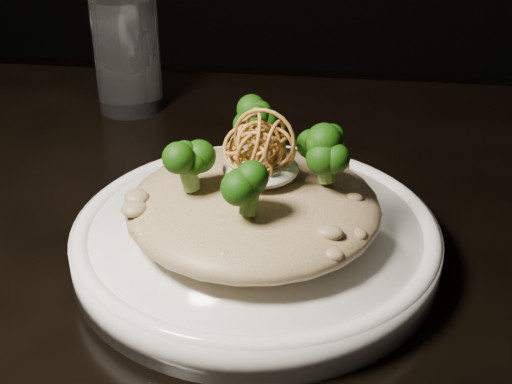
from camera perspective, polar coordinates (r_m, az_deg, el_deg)
table at (r=0.57m, az=-8.21°, el=-12.71°), size 1.10×0.80×0.75m
plate at (r=0.52m, az=0.00°, el=-4.00°), size 0.26×0.26×0.03m
risotto at (r=0.49m, az=-0.20°, el=-1.14°), size 0.18×0.18×0.04m
broccoli at (r=0.48m, az=-0.47°, el=3.07°), size 0.11×0.11×0.04m
cheese at (r=0.49m, az=0.37°, el=1.91°), size 0.05×0.05×0.01m
shallots at (r=0.47m, az=0.16°, el=4.23°), size 0.05×0.05×0.03m
drinking_glass at (r=0.76m, az=-10.27°, el=10.77°), size 0.08×0.08×0.12m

